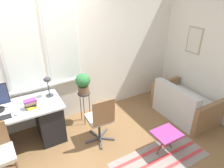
{
  "coord_description": "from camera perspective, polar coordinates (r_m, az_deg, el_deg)",
  "views": [
    {
      "loc": [
        -0.46,
        -2.69,
        2.52
      ],
      "look_at": [
        1.17,
        0.18,
        0.84
      ],
      "focal_mm": 32.0,
      "sensor_mm": 36.0,
      "label": 1
    }
  ],
  "objects": [
    {
      "name": "ground_plane",
      "position": [
        3.71,
        -15.17,
        -16.9
      ],
      "size": [
        14.0,
        14.0,
        0.0
      ],
      "primitive_type": "plane",
      "color": "brown"
    },
    {
      "name": "wall_back_with_window",
      "position": [
        3.7,
        -21.01,
        6.91
      ],
      "size": [
        9.0,
        0.12,
        2.7
      ],
      "color": "white",
      "rests_on": "ground_plane"
    },
    {
      "name": "wall_right_with_picture",
      "position": [
        4.57,
        22.45,
        10.18
      ],
      "size": [
        0.08,
        9.0,
        2.7
      ],
      "color": "white",
      "rests_on": "ground_plane"
    },
    {
      "name": "desk",
      "position": [
        3.72,
        -26.16,
        -11.18
      ],
      "size": [
        1.61,
        0.72,
        0.74
      ],
      "color": "#B2B7BC",
      "rests_on": "ground_plane"
    },
    {
      "name": "mouse",
      "position": [
        3.36,
        -25.75,
        -7.68
      ],
      "size": [
        0.04,
        0.07,
        0.04
      ],
      "color": "silver",
      "rests_on": "desk"
    },
    {
      "name": "desk_lamp",
      "position": [
        3.57,
        -17.92,
        0.39
      ],
      "size": [
        0.14,
        0.14,
        0.36
      ],
      "color": "#2D2D33",
      "rests_on": "desk"
    },
    {
      "name": "book_stack",
      "position": [
        3.42,
        -22.25,
        -5.26
      ],
      "size": [
        0.2,
        0.18,
        0.15
      ],
      "color": "yellow",
      "rests_on": "desk"
    },
    {
      "name": "office_chair_swivel",
      "position": [
        3.39,
        -3.28,
        -9.83
      ],
      "size": [
        0.51,
        0.53,
        0.91
      ],
      "rotation": [
        0.0,
        0.0,
        3.1
      ],
      "color": "#47474C",
      "rests_on": "ground_plane"
    },
    {
      "name": "couch_loveseat",
      "position": [
        4.4,
        19.63,
        -5.64
      ],
      "size": [
        0.77,
        1.24,
        0.73
      ],
      "rotation": [
        0.0,
        0.0,
        1.57
      ],
      "color": "beige",
      "rests_on": "ground_plane"
    },
    {
      "name": "plant_stand",
      "position": [
        3.85,
        -7.99,
        -3.74
      ],
      "size": [
        0.24,
        0.24,
        0.66
      ],
      "color": "#333338",
      "rests_on": "ground_plane"
    },
    {
      "name": "potted_plant",
      "position": [
        3.71,
        -8.29,
        0.4
      ],
      "size": [
        0.28,
        0.28,
        0.39
      ],
      "color": "brown",
      "rests_on": "plant_stand"
    },
    {
      "name": "floor_rug_striped",
      "position": [
        3.49,
        13.56,
        -20.13
      ],
      "size": [
        1.57,
        0.67,
        0.01
      ],
      "color": "gray",
      "rests_on": "ground_plane"
    },
    {
      "name": "folding_stool",
      "position": [
        3.4,
        15.31,
        -13.75
      ],
      "size": [
        0.42,
        0.36,
        0.39
      ],
      "color": "#93337A",
      "rests_on": "ground_plane"
    }
  ]
}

